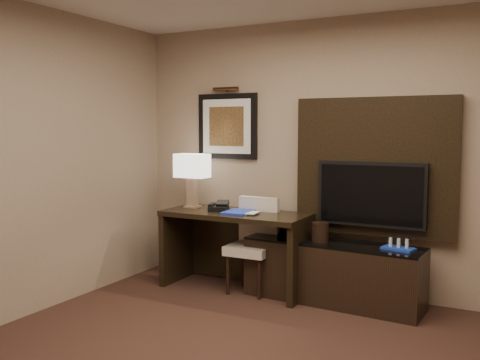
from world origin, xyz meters
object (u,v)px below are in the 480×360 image
Objects in this scene: desk at (236,251)px; minibar_tray at (399,244)px; desk_phone at (219,207)px; ice_bucket at (320,232)px; table_lamp at (192,181)px; tv at (371,194)px; desk_chair at (251,248)px; credenza at (332,272)px.

desk is 5.47× the size of minibar_tray.
desk_phone is 1.04× the size of ice_bucket.
desk is 2.64× the size of table_lamp.
minibar_tray is (2.16, -0.05, -0.45)m from table_lamp.
table_lamp reaches higher than desk.
tv is at bearing 5.31° from table_lamp.
ice_bucket is (0.88, 0.03, 0.27)m from desk.
minibar_tray is (1.78, 0.05, -0.22)m from desk_phone.
desk_phone is at bearing -179.78° from desk_chair.
table_lamp is at bearing 172.35° from desk_chair.
minibar_tray is at bearing -1.26° from table_lamp.
desk_chair is at bearing -178.30° from minibar_tray.
table_lamp reaches higher than ice_bucket.
desk_chair is 4.94× the size of ice_bucket.
minibar_tray is at bearing 1.05° from credenza.
tv reaches higher than desk.
desk_chair is (0.18, -0.02, 0.05)m from desk.
tv is 5.34× the size of desk_phone.
desk is 1.62m from minibar_tray.
desk is 1.48× the size of tv.
desk reaches higher than ice_bucket.
ice_bucket is (1.44, -0.04, -0.41)m from table_lamp.
table_lamp is 2.21m from minibar_tray.
table_lamp is 0.45m from desk_phone.
tv is at bearing -6.72° from desk_phone.
table_lamp is (-0.56, 0.07, 0.68)m from desk.
desk is at bearing 172.41° from desk_chair.
minibar_tray is at bearing -0.45° from ice_bucket.
desk is 0.88m from table_lamp.
tv is 1.78× the size of table_lamp.
credenza is 0.39m from ice_bucket.
minibar_tray is at bearing 1.42° from desk.
tv is 1.12× the size of desk_chair.
credenza is 9.22× the size of ice_bucket.
credenza is at bearing -147.79° from tv.
desk_phone is 1.08m from ice_bucket.
ice_bucket is at bearing -164.30° from credenza.
table_lamp is at bearing 173.80° from desk.
ice_bucket is (-0.42, -0.21, -0.36)m from tv.
desk is at bearing -169.54° from tv.
desk_phone reaches higher than credenza.
minibar_tray is (1.60, 0.02, 0.23)m from desk.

